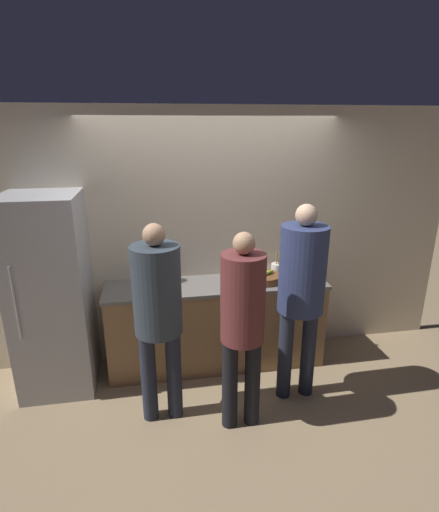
{
  "coord_description": "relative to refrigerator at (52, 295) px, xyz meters",
  "views": [
    {
      "loc": [
        -0.61,
        -3.33,
        2.43
      ],
      "look_at": [
        0.0,
        0.13,
        1.26
      ],
      "focal_mm": 28.0,
      "sensor_mm": 36.0,
      "label": 1
    }
  ],
  "objects": [
    {
      "name": "bottle_red",
      "position": [
        2.49,
        0.08,
        0.06
      ],
      "size": [
        0.08,
        0.08,
        0.2
      ],
      "color": "red",
      "rests_on": "counter"
    },
    {
      "name": "counter",
      "position": [
        1.54,
        0.08,
        -0.48
      ],
      "size": [
        2.21,
        0.58,
        0.91
      ],
      "color": "#9E754C",
      "rests_on": "ground_plane"
    },
    {
      "name": "wall_back",
      "position": [
        1.54,
        0.36,
        0.37
      ],
      "size": [
        5.2,
        0.06,
        2.6
      ],
      "color": "beige",
      "rests_on": "ground_plane"
    },
    {
      "name": "cup_white",
      "position": [
        0.83,
        -0.11,
        0.02
      ],
      "size": [
        0.08,
        0.08,
        0.09
      ],
      "color": "white",
      "rests_on": "counter"
    },
    {
      "name": "person_right",
      "position": [
        2.18,
        -0.57,
        0.19
      ],
      "size": [
        0.4,
        0.4,
        1.81
      ],
      "color": "#232838",
      "rests_on": "ground_plane"
    },
    {
      "name": "utensil_crock",
      "position": [
        2.22,
        0.2,
        0.04
      ],
      "size": [
        0.13,
        0.13,
        0.25
      ],
      "color": "silver",
      "rests_on": "counter"
    },
    {
      "name": "refrigerator",
      "position": [
        0.0,
        0.0,
        0.0
      ],
      "size": [
        0.66,
        0.71,
        1.86
      ],
      "color": "#B7B7BC",
      "rests_on": "ground_plane"
    },
    {
      "name": "ground_plane",
      "position": [
        1.54,
        -0.24,
        -0.93
      ],
      "size": [
        14.0,
        14.0,
        0.0
      ],
      "primitive_type": "plane",
      "color": "#9E8460"
    },
    {
      "name": "person_center",
      "position": [
        1.59,
        -0.86,
        0.07
      ],
      "size": [
        0.35,
        0.35,
        1.68
      ],
      "color": "black",
      "rests_on": "ground_plane"
    },
    {
      "name": "fruit_bowl",
      "position": [
        2.03,
        0.04,
        0.02
      ],
      "size": [
        0.33,
        0.33,
        0.11
      ],
      "color": "brown",
      "rests_on": "counter"
    },
    {
      "name": "potted_plant",
      "position": [
        1.04,
        0.21,
        0.1
      ],
      "size": [
        0.14,
        0.14,
        0.23
      ],
      "color": "#9E6042",
      "rests_on": "counter"
    },
    {
      "name": "person_left",
      "position": [
        0.95,
        -0.66,
        0.12
      ],
      "size": [
        0.39,
        0.39,
        1.73
      ],
      "color": "#232838",
      "rests_on": "ground_plane"
    },
    {
      "name": "bottle_green",
      "position": [
        2.45,
        -0.02,
        0.05
      ],
      "size": [
        0.07,
        0.07,
        0.18
      ],
      "color": "#236033",
      "rests_on": "counter"
    }
  ]
}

